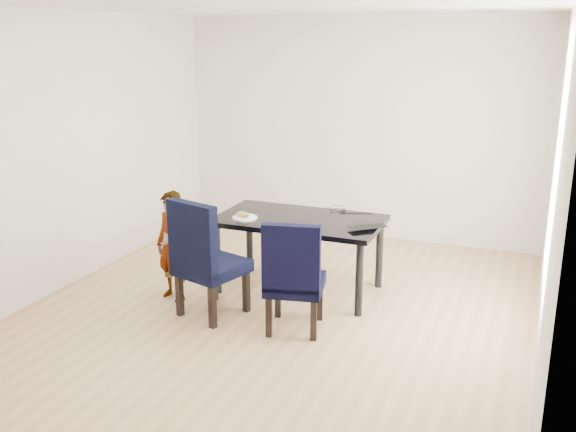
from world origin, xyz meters
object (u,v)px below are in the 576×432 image
at_px(chair_left, 212,257).
at_px(plate, 245,218).
at_px(chair_right, 295,274).
at_px(child, 172,246).
at_px(dining_table, 299,254).
at_px(laptop, 365,226).

distance_m(chair_left, plate, 0.65).
relative_size(chair_right, child, 0.94).
height_order(dining_table, plate, plate).
distance_m(chair_right, plate, 1.02).
xyz_separation_m(chair_right, plate, (-0.77, 0.62, 0.26)).
bearing_deg(chair_right, plate, 129.43).
bearing_deg(child, plate, 54.97).
bearing_deg(plate, chair_right, -38.81).
xyz_separation_m(dining_table, plate, (-0.49, -0.21, 0.38)).
bearing_deg(chair_right, chair_left, 167.73).
bearing_deg(dining_table, laptop, -6.60).
relative_size(chair_left, laptop, 3.03).
relative_size(chair_left, chair_right, 1.10).
bearing_deg(laptop, plate, -34.76).
relative_size(chair_right, plate, 4.08).
bearing_deg(chair_left, child, 178.25).
bearing_deg(laptop, dining_table, -47.79).
bearing_deg(chair_left, dining_table, 73.72).
xyz_separation_m(dining_table, chair_right, (0.28, -0.83, 0.13)).
bearing_deg(laptop, chair_left, -9.62).
distance_m(dining_table, chair_left, 0.99).
bearing_deg(laptop, chair_right, 20.66).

